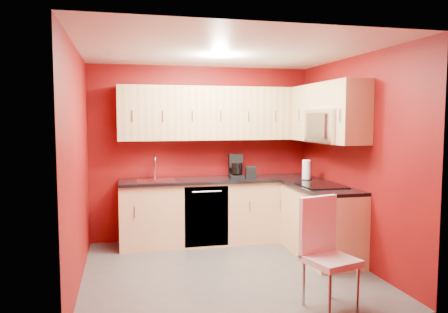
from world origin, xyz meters
name	(u,v)px	position (x,y,z in m)	size (l,w,h in m)	color
floor	(226,270)	(0.00, 0.00, 0.00)	(3.20, 3.20, 0.00)	#4D4B48
ceiling	(226,51)	(0.00, 0.00, 2.50)	(3.20, 3.20, 0.00)	white
wall_back	(202,153)	(0.00, 1.50, 1.25)	(3.20, 3.20, 0.00)	maroon
wall_front	(270,182)	(0.00, -1.50, 1.25)	(3.20, 3.20, 0.00)	maroon
wall_left	(78,167)	(-1.60, 0.00, 1.25)	(3.00, 3.00, 0.00)	maroon
wall_right	(354,160)	(1.60, 0.00, 1.25)	(3.00, 3.00, 0.00)	maroon
base_cabinets_back	(220,211)	(0.20, 1.20, 0.43)	(2.80, 0.60, 0.87)	#E9C585
base_cabinets_right	(321,222)	(1.30, 0.25, 0.43)	(0.60, 1.30, 0.87)	#E9C585
countertop_back	(220,180)	(0.20, 1.19, 0.89)	(2.80, 0.63, 0.04)	black
countertop_right	(321,187)	(1.29, 0.23, 0.89)	(0.63, 1.27, 0.04)	black
upper_cabinets_back	(218,113)	(0.20, 1.32, 1.83)	(2.80, 0.35, 0.75)	tan
upper_cabinets_right	(325,108)	(1.42, 0.44, 1.89)	(0.35, 1.55, 0.75)	tan
microwave	(331,126)	(1.39, 0.20, 1.66)	(0.42, 0.76, 0.42)	silver
cooktop	(322,186)	(1.28, 0.20, 0.92)	(0.50, 0.55, 0.01)	black
sink	(156,178)	(-0.70, 1.20, 0.94)	(0.52, 0.42, 0.35)	silver
dishwasher_front	(207,217)	(-0.05, 0.91, 0.43)	(0.60, 0.02, 0.82)	black
downlight	(220,56)	(0.00, 0.30, 2.48)	(0.20, 0.20, 0.01)	white
coffee_maker	(236,166)	(0.46, 1.26, 1.07)	(0.20, 0.26, 0.33)	black
napkin_holder	(251,172)	(0.64, 1.15, 0.99)	(0.15, 0.15, 0.16)	black
paper_towel	(306,170)	(1.33, 0.78, 1.05)	(0.16, 0.16, 0.27)	white
dining_chair	(331,254)	(0.70, -1.20, 0.51)	(0.41, 0.43, 1.02)	white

